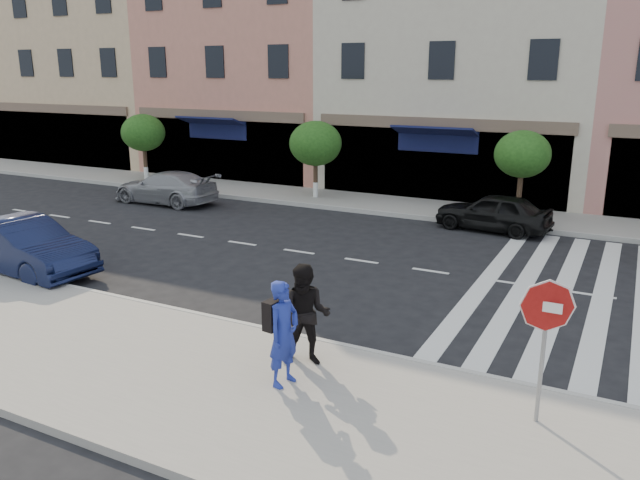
{
  "coord_description": "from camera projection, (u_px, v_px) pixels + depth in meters",
  "views": [
    {
      "loc": [
        6.58,
        -11.34,
        5.17
      ],
      "look_at": [
        0.29,
        0.9,
        1.4
      ],
      "focal_mm": 35.0,
      "sensor_mm": 36.0,
      "label": 1
    }
  ],
  "objects": [
    {
      "name": "building_centre",
      "position": [
        471.0,
        62.0,
        27.34
      ],
      "size": [
        11.0,
        9.0,
        11.0
      ],
      "primitive_type": "cube",
      "color": "beige",
      "rests_on": "ground"
    },
    {
      "name": "car_far_mid",
      "position": [
        493.0,
        212.0,
        20.53
      ],
      "size": [
        3.89,
        1.96,
        1.27
      ],
      "primitive_type": "imported",
      "rotation": [
        0.0,
        0.0,
        -1.7
      ],
      "color": "black",
      "rests_on": "ground"
    },
    {
      "name": "street_tree_wa",
      "position": [
        143.0,
        133.0,
        28.81
      ],
      "size": [
        2.0,
        2.0,
        3.05
      ],
      "color": "#473323",
      "rests_on": "sidewalk_far"
    },
    {
      "name": "sidewalk_far",
      "position": [
        436.0,
        210.0,
        23.41
      ],
      "size": [
        60.0,
        3.0,
        0.15
      ],
      "primitive_type": "cube",
      "color": "gray",
      "rests_on": "ground"
    },
    {
      "name": "ground",
      "position": [
        290.0,
        308.0,
        13.99
      ],
      "size": [
        120.0,
        120.0,
        0.0
      ],
      "primitive_type": "plane",
      "color": "black",
      "rests_on": "ground"
    },
    {
      "name": "stop_sign",
      "position": [
        546.0,
        319.0,
        8.77
      ],
      "size": [
        0.78,
        0.1,
        2.22
      ],
      "rotation": [
        0.0,
        0.0,
        -0.01
      ],
      "color": "gray",
      "rests_on": "sidewalk_near"
    },
    {
      "name": "street_tree_wb",
      "position": [
        315.0,
        144.0,
        24.85
      ],
      "size": [
        2.1,
        2.1,
        3.06
      ],
      "color": "#473323",
      "rests_on": "sidewalk_far"
    },
    {
      "name": "photographer",
      "position": [
        284.0,
        333.0,
        10.1
      ],
      "size": [
        0.52,
        0.7,
        1.78
      ],
      "primitive_type": "imported",
      "rotation": [
        0.0,
        0.0,
        1.43
      ],
      "color": "navy",
      "rests_on": "sidewalk_near"
    },
    {
      "name": "car_near_mid",
      "position": [
        23.0,
        246.0,
        16.22
      ],
      "size": [
        4.52,
        1.92,
        1.45
      ],
      "primitive_type": "imported",
      "rotation": [
        0.0,
        0.0,
        1.48
      ],
      "color": "#0E1533",
      "rests_on": "ground"
    },
    {
      "name": "building_west_mid",
      "position": [
        267.0,
        32.0,
        31.57
      ],
      "size": [
        10.0,
        9.0,
        14.0
      ],
      "primitive_type": "cube",
      "color": "tan",
      "rests_on": "ground"
    },
    {
      "name": "building_west_far",
      "position": [
        109.0,
        55.0,
        36.69
      ],
      "size": [
        12.0,
        9.0,
        12.0
      ],
      "primitive_type": "cube",
      "color": "#D3B287",
      "rests_on": "ground"
    },
    {
      "name": "walker",
      "position": [
        306.0,
        315.0,
        10.81
      ],
      "size": [
        1.05,
        0.92,
        1.82
      ],
      "primitive_type": "imported",
      "rotation": [
        0.0,
        0.0,
        0.31
      ],
      "color": "black",
      "rests_on": "sidewalk_near"
    },
    {
      "name": "car_far_left",
      "position": [
        165.0,
        187.0,
        24.78
      ],
      "size": [
        4.44,
        1.84,
        1.28
      ],
      "primitive_type": "imported",
      "rotation": [
        0.0,
        0.0,
        -1.58
      ],
      "color": "gray",
      "rests_on": "ground"
    },
    {
      "name": "sidewalk_near",
      "position": [
        182.0,
        375.0,
        10.76
      ],
      "size": [
        60.0,
        4.5,
        0.15
      ],
      "primitive_type": "cube",
      "color": "gray",
      "rests_on": "ground"
    },
    {
      "name": "street_tree_c",
      "position": [
        522.0,
        155.0,
        21.31
      ],
      "size": [
        1.9,
        1.9,
        3.04
      ],
      "color": "#473323",
      "rests_on": "sidewalk_far"
    }
  ]
}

